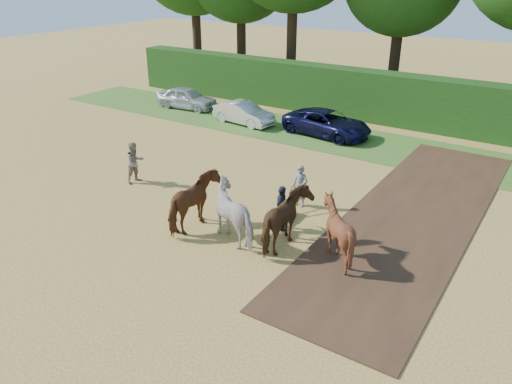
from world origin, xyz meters
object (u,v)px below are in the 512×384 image
(spectator_far, at_px, (281,208))
(parked_cars, at_px, (444,145))
(spectator_near, at_px, (135,163))
(plough_team, at_px, (263,216))

(spectator_far, distance_m, parked_cars, 11.16)
(spectator_near, height_order, spectator_far, spectator_near)
(spectator_far, height_order, parked_cars, spectator_far)
(spectator_far, relative_size, plough_team, 0.25)
(spectator_near, height_order, plough_team, plough_team)
(spectator_near, xyz_separation_m, parked_cars, (10.59, 10.55, -0.21))
(spectator_far, bearing_deg, plough_team, 163.08)
(plough_team, height_order, parked_cars, plough_team)
(spectator_far, xyz_separation_m, plough_team, (-0.04, -1.14, 0.16))
(spectator_near, distance_m, parked_cars, 14.95)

